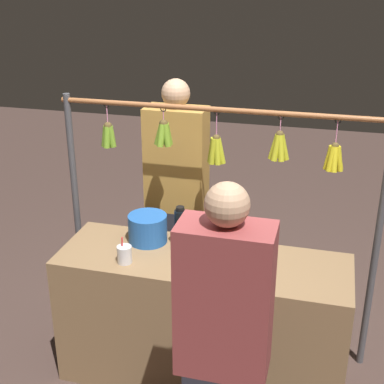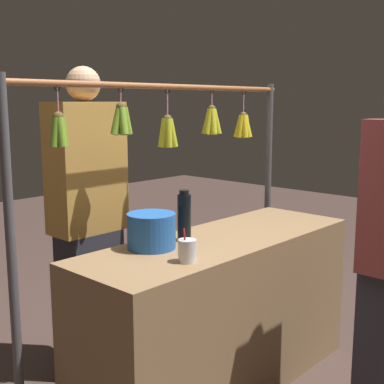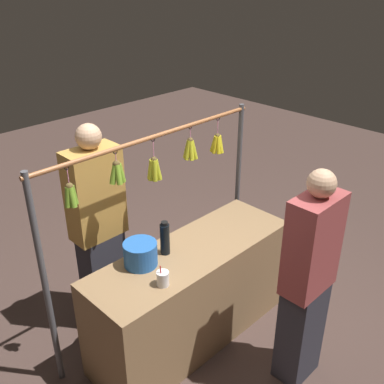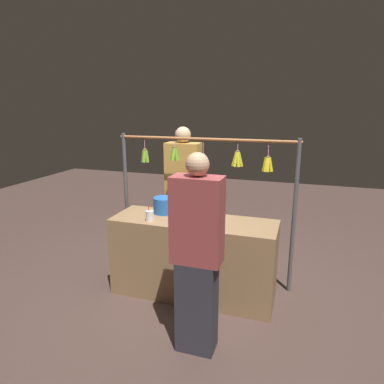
{
  "view_description": "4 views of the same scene",
  "coord_description": "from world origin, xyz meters",
  "px_view_note": "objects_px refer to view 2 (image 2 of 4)",
  "views": [
    {
      "loc": [
        -0.66,
        2.71,
        2.44
      ],
      "look_at": [
        0.06,
        0.0,
        1.27
      ],
      "focal_mm": 50.82,
      "sensor_mm": 36.0,
      "label": 1
    },
    {
      "loc": [
        2.08,
        1.71,
        1.57
      ],
      "look_at": [
        0.22,
        0.0,
        1.13
      ],
      "focal_mm": 48.61,
      "sensor_mm": 36.0,
      "label": 2
    },
    {
      "loc": [
        1.97,
        1.98,
        2.76
      ],
      "look_at": [
        -0.0,
        0.0,
        1.34
      ],
      "focal_mm": 41.92,
      "sensor_mm": 36.0,
      "label": 3
    },
    {
      "loc": [
        -1.05,
        3.23,
        2.02
      ],
      "look_at": [
        0.02,
        0.0,
        1.15
      ],
      "focal_mm": 32.22,
      "sensor_mm": 36.0,
      "label": 4
    }
  ],
  "objects_px": {
    "blue_bucket": "(151,231)",
    "vendor_person": "(88,225)",
    "water_bottle": "(184,217)",
    "drink_cup": "(187,251)"
  },
  "relations": [
    {
      "from": "water_bottle",
      "to": "drink_cup",
      "type": "bearing_deg",
      "value": 45.68
    },
    {
      "from": "vendor_person",
      "to": "drink_cup",
      "type": "bearing_deg",
      "value": 85.38
    },
    {
      "from": "water_bottle",
      "to": "blue_bucket",
      "type": "height_order",
      "value": "water_bottle"
    },
    {
      "from": "blue_bucket",
      "to": "vendor_person",
      "type": "distance_m",
      "value": 0.56
    },
    {
      "from": "vendor_person",
      "to": "water_bottle",
      "type": "bearing_deg",
      "value": 108.3
    },
    {
      "from": "blue_bucket",
      "to": "drink_cup",
      "type": "height_order",
      "value": "blue_bucket"
    },
    {
      "from": "water_bottle",
      "to": "blue_bucket",
      "type": "distance_m",
      "value": 0.22
    },
    {
      "from": "water_bottle",
      "to": "vendor_person",
      "type": "relative_size",
      "value": 0.15
    },
    {
      "from": "blue_bucket",
      "to": "vendor_person",
      "type": "relative_size",
      "value": 0.14
    },
    {
      "from": "drink_cup",
      "to": "vendor_person",
      "type": "distance_m",
      "value": 0.85
    }
  ]
}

